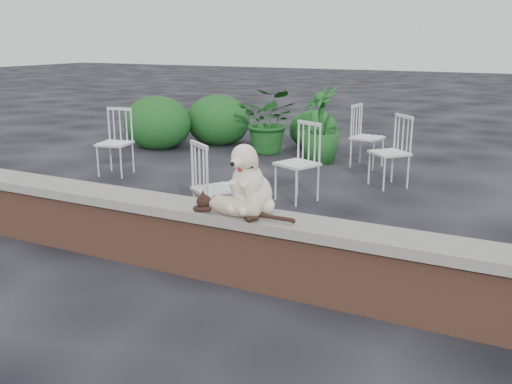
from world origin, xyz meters
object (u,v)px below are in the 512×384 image
at_px(chair_d, 389,152).
at_px(dog, 253,177).
at_px(chair_c, 218,188).
at_px(cat, 235,205).
at_px(chair_a, 115,142).
at_px(potted_plant_b, 320,125).
at_px(potted_plant_a, 270,121).
at_px(chair_e, 368,136).
at_px(chair_b, 297,162).

bearing_deg(chair_d, dog, -51.20).
bearing_deg(chair_c, cat, 161.06).
height_order(cat, chair_a, chair_a).
distance_m(dog, potted_plant_b, 4.59).
bearing_deg(potted_plant_a, dog, -65.93).
height_order(chair_e, chair_b, same).
relative_size(dog, cat, 0.57).
xyz_separation_m(chair_d, chair_c, (-1.05, -2.60, 0.00)).
xyz_separation_m(dog, potted_plant_a, (-2.13, 4.76, -0.32)).
bearing_deg(potted_plant_a, chair_e, -10.13).
xyz_separation_m(chair_d, chair_e, (-0.58, 0.99, 0.00)).
distance_m(chair_b, potted_plant_b, 2.22).
height_order(chair_c, chair_a, same).
bearing_deg(potted_plant_b, chair_c, -85.51).
xyz_separation_m(dog, chair_d, (0.23, 3.45, -0.40)).
height_order(cat, potted_plant_b, potted_plant_b).
xyz_separation_m(chair_d, chair_a, (-3.64, -1.11, 0.00)).
relative_size(chair_d, potted_plant_b, 0.79).
distance_m(potted_plant_a, potted_plant_b, 1.06).
bearing_deg(cat, chair_a, 148.85).
xyz_separation_m(dog, chair_c, (-0.83, 0.85, -0.40)).
relative_size(dog, chair_b, 0.61).
distance_m(cat, chair_a, 4.17).
bearing_deg(chair_d, potted_plant_a, -166.51).
xyz_separation_m(dog, cat, (-0.08, -0.15, -0.20)).
relative_size(cat, chair_b, 1.07).
height_order(chair_a, potted_plant_b, potted_plant_b).
bearing_deg(potted_plant_a, chair_b, -58.04).
bearing_deg(chair_b, chair_a, -157.62).
bearing_deg(chair_c, chair_e, -63.19).
relative_size(dog, potted_plant_a, 0.52).
relative_size(chair_a, potted_plant_a, 0.86).
bearing_deg(chair_e, chair_c, 178.83).
bearing_deg(chair_c, chair_a, 4.40).
relative_size(chair_e, chair_b, 1.00).
bearing_deg(dog, chair_d, 91.92).
distance_m(dog, chair_a, 4.16).
bearing_deg(potted_plant_b, chair_d, -36.80).
distance_m(chair_d, potted_plant_b, 1.67).
relative_size(chair_c, potted_plant_a, 0.86).
bearing_deg(chair_b, chair_e, 107.02).
bearing_deg(chair_c, chair_b, -65.00).
relative_size(cat, chair_a, 1.07).
xyz_separation_m(cat, potted_plant_a, (-2.05, 4.91, -0.12)).
relative_size(dog, chair_c, 0.61).
bearing_deg(chair_b, dog, -52.24).
height_order(dog, chair_c, dog).
relative_size(chair_d, potted_plant_a, 0.86).
height_order(cat, potted_plant_a, potted_plant_a).
bearing_deg(potted_plant_b, chair_a, -137.53).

